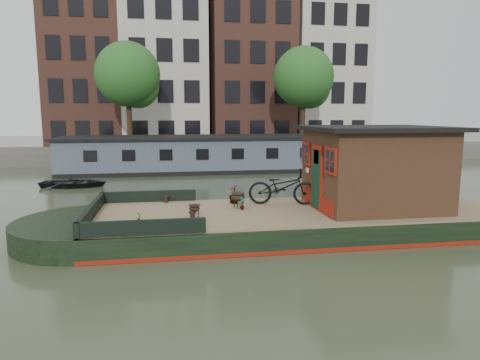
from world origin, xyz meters
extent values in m
plane|color=#2D3723|center=(0.00, 0.00, 0.00)|extent=(120.00, 120.00, 0.00)
cube|color=black|center=(0.00, 0.00, 0.30)|extent=(12.00, 4.00, 0.60)
cylinder|color=black|center=(-6.00, 0.00, 0.30)|extent=(4.00, 4.00, 0.60)
cube|color=maroon|center=(0.00, 0.00, 0.06)|extent=(12.02, 4.02, 0.10)
cube|color=#8D7957|center=(0.00, 0.00, 0.62)|extent=(11.80, 3.80, 0.05)
cube|color=black|center=(-5.92, 0.00, 0.82)|extent=(0.12, 4.00, 0.35)
cube|color=black|center=(-4.50, 1.92, 0.82)|extent=(3.00, 0.12, 0.35)
cube|color=black|center=(-4.50, -1.92, 0.82)|extent=(3.00, 0.12, 0.35)
cube|color=black|center=(2.20, 0.00, 1.80)|extent=(3.50, 3.00, 2.30)
cube|color=black|center=(2.20, 0.00, 3.01)|extent=(4.00, 3.50, 0.12)
cube|color=maroon|center=(0.42, 0.00, 1.60)|extent=(0.06, 0.80, 1.90)
cube|color=black|center=(0.40, 0.00, 1.55)|extent=(0.04, 0.64, 1.70)
cube|color=maroon|center=(0.42, -1.05, 2.20)|extent=(0.06, 0.72, 0.72)
cube|color=maroon|center=(0.42, 1.05, 2.20)|extent=(0.06, 0.72, 0.72)
imported|color=black|center=(-0.39, 0.84, 1.20)|extent=(2.19, 1.20, 1.09)
imported|color=maroon|center=(-1.75, 0.29, 0.85)|extent=(0.25, 0.25, 0.40)
imported|color=maroon|center=(-1.83, 1.25, 0.95)|extent=(0.37, 0.37, 0.60)
imported|color=#A75031|center=(-4.64, -0.64, 0.78)|extent=(0.12, 0.15, 0.26)
cylinder|color=black|center=(-3.95, 1.70, 0.75)|extent=(0.18, 0.18, 0.21)
cylinder|color=black|center=(-3.25, -0.74, 0.77)|extent=(0.20, 0.20, 0.23)
imported|color=black|center=(-8.33, 9.27, 0.32)|extent=(3.35, 2.61, 0.63)
cube|color=#4B5564|center=(0.00, 14.00, 1.00)|extent=(20.00, 4.00, 2.00)
cube|color=black|center=(0.00, 14.00, 2.05)|extent=(20.40, 4.40, 0.12)
cube|color=black|center=(0.00, 14.00, 0.12)|extent=(20.00, 4.05, 0.24)
cube|color=#47443F|center=(0.00, 20.50, 0.45)|extent=(60.00, 6.00, 0.90)
cube|color=brown|center=(-10.50, 27.50, 7.50)|extent=(6.00, 8.00, 15.00)
cube|color=#B7B2A3|center=(-4.00, 27.50, 8.25)|extent=(7.00, 8.00, 16.50)
cube|color=brown|center=(3.50, 27.50, 7.75)|extent=(7.00, 8.00, 15.50)
cube|color=#B7B2A3|center=(10.50, 27.50, 8.00)|extent=(6.50, 8.00, 16.00)
cylinder|color=#332316|center=(-6.50, 19.00, 2.90)|extent=(0.36, 0.36, 4.00)
sphere|color=#174416|center=(-6.50, 19.00, 6.10)|extent=(4.40, 4.40, 4.40)
sphere|color=#174416|center=(-5.90, 19.30, 5.30)|extent=(3.00, 3.00, 3.00)
cylinder|color=#332316|center=(6.00, 19.00, 2.90)|extent=(0.36, 0.36, 4.00)
sphere|color=#174416|center=(6.00, 19.00, 6.10)|extent=(4.40, 4.40, 4.40)
sphere|color=#174416|center=(6.60, 19.30, 5.30)|extent=(3.00, 3.00, 3.00)
camera|label=1|loc=(-3.81, -11.78, 3.43)|focal=32.00mm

